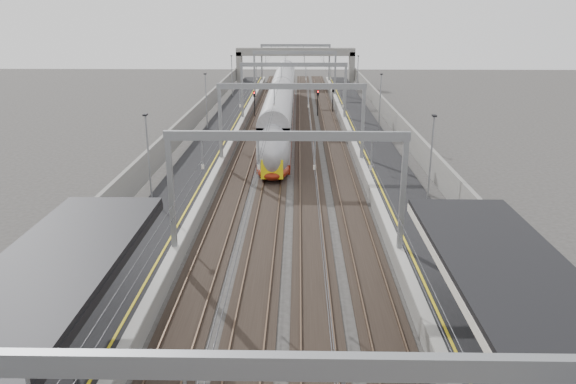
{
  "coord_description": "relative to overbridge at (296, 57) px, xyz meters",
  "views": [
    {
      "loc": [
        0.62,
        -6.93,
        13.68
      ],
      "look_at": [
        0.0,
        26.11,
        2.9
      ],
      "focal_mm": 35.0,
      "sensor_mm": 36.0,
      "label": 1
    }
  ],
  "objects": [
    {
      "name": "signal_green",
      "position": [
        -5.2,
        -32.99,
        -2.89
      ],
      "size": [
        0.32,
        0.32,
        3.48
      ],
      "color": "black",
      "rests_on": "ground"
    },
    {
      "name": "wall_left",
      "position": [
        -11.2,
        -55.0,
        -3.71
      ],
      "size": [
        0.3,
        120.0,
        3.2
      ],
      "primitive_type": "cube",
      "color": "slate",
      "rests_on": "ground"
    },
    {
      "name": "overhead_line",
      "position": [
        0.0,
        -48.38,
        0.83
      ],
      "size": [
        13.0,
        140.0,
        6.6
      ],
      "color": "gray",
      "rests_on": "platform_left"
    },
    {
      "name": "train",
      "position": [
        -1.5,
        -38.97,
        -3.09
      ],
      "size": [
        2.88,
        52.46,
        4.55
      ],
      "color": "maroon",
      "rests_on": "ground"
    },
    {
      "name": "signal_red_far",
      "position": [
        5.4,
        -28.63,
        -2.89
      ],
      "size": [
        0.32,
        0.32,
        3.48
      ],
      "color": "black",
      "rests_on": "ground"
    },
    {
      "name": "overbridge",
      "position": [
        0.0,
        0.0,
        0.0
      ],
      "size": [
        22.0,
        2.2,
        6.9
      ],
      "color": "slate",
      "rests_on": "ground"
    },
    {
      "name": "platform_left",
      "position": [
        -8.0,
        -55.0,
        -4.81
      ],
      "size": [
        4.0,
        120.0,
        1.0
      ],
      "primitive_type": "cube",
      "color": "black",
      "rests_on": "ground"
    },
    {
      "name": "tracks",
      "position": [
        0.0,
        -55.0,
        -5.26
      ],
      "size": [
        11.4,
        140.0,
        0.2
      ],
      "color": "black",
      "rests_on": "ground"
    },
    {
      "name": "signal_red_near",
      "position": [
        3.2,
        -31.61,
        -2.89
      ],
      "size": [
        0.32,
        0.32,
        3.48
      ],
      "color": "black",
      "rests_on": "ground"
    },
    {
      "name": "wall_right",
      "position": [
        11.2,
        -55.0,
        -3.71
      ],
      "size": [
        0.3,
        120.0,
        3.2
      ],
      "primitive_type": "cube",
      "color": "slate",
      "rests_on": "ground"
    },
    {
      "name": "platform_right",
      "position": [
        8.0,
        -55.0,
        -4.81
      ],
      "size": [
        4.0,
        120.0,
        1.0
      ],
      "primitive_type": "cube",
      "color": "black",
      "rests_on": "ground"
    }
  ]
}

